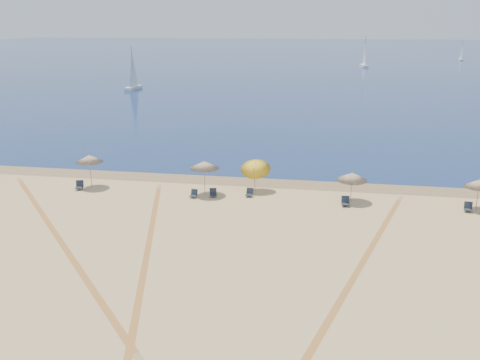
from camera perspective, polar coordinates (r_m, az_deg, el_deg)
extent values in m
plane|color=#0C2151|center=(241.50, 8.49, 13.75)|extent=(500.00, 500.00, 0.00)
plane|color=olive|center=(42.43, 0.91, -0.13)|extent=(500.00, 500.00, 0.00)
cylinder|color=gray|center=(42.36, -16.10, 0.88)|extent=(0.05, 0.05, 2.45)
cone|color=beige|center=(42.09, -16.21, 2.29)|extent=(2.08, 2.08, 0.55)
sphere|color=gray|center=(42.02, -16.25, 2.68)|extent=(0.08, 0.08, 0.08)
cylinder|color=gray|center=(39.02, -3.91, 0.16)|extent=(0.05, 0.05, 2.44)
cone|color=beige|center=(38.73, -3.94, 1.68)|extent=(2.25, 2.25, 0.55)
sphere|color=gray|center=(38.65, -3.95, 2.11)|extent=(0.08, 0.08, 0.08)
cylinder|color=gray|center=(39.31, 1.60, 0.07)|extent=(0.05, 1.06, 2.12)
cone|color=yellow|center=(39.47, 1.70, 1.52)|extent=(2.30, 2.31, 1.49)
sphere|color=gray|center=(39.40, 1.70, 1.94)|extent=(0.08, 0.08, 0.08)
cylinder|color=gray|center=(38.20, 12.12, -0.88)|extent=(0.05, 0.15, 2.03)
cone|color=beige|center=(37.99, 12.20, 0.38)|extent=(2.18, 2.21, 0.66)
sphere|color=gray|center=(37.91, 12.23, 0.82)|extent=(0.08, 0.08, 0.08)
cylinder|color=gray|center=(39.37, 24.64, -1.54)|extent=(0.05, 0.05, 2.03)
cone|color=beige|center=(39.12, 24.79, -0.34)|extent=(1.96, 1.96, 0.55)
sphere|color=gray|center=(39.04, 24.85, 0.08)|extent=(0.08, 0.08, 0.08)
cube|color=black|center=(42.09, -17.22, -0.79)|extent=(0.71, 0.71, 0.05)
cube|color=black|center=(42.28, -17.19, -0.36)|extent=(0.61, 0.36, 0.51)
cylinder|color=#A5A5AD|center=(41.99, -17.64, -1.01)|extent=(0.02, 0.02, 0.19)
cylinder|color=#A5A5AD|center=(41.90, -17.03, -0.99)|extent=(0.02, 0.02, 0.19)
cube|color=black|center=(38.54, -5.16, -1.73)|extent=(0.54, 0.54, 0.04)
cube|color=black|center=(38.69, -5.04, -1.32)|extent=(0.51, 0.23, 0.44)
cylinder|color=#A5A5AD|center=(38.47, -5.50, -1.90)|extent=(0.02, 0.02, 0.16)
cylinder|color=#A5A5AD|center=(38.34, -4.94, -1.95)|extent=(0.02, 0.02, 0.16)
cube|color=black|center=(38.60, -2.95, -1.64)|extent=(0.63, 0.63, 0.05)
cube|color=black|center=(38.77, -2.98, -1.21)|extent=(0.55, 0.32, 0.46)
cylinder|color=#A5A5AD|center=(38.45, -3.32, -1.86)|extent=(0.02, 0.02, 0.17)
cylinder|color=#A5A5AD|center=(38.46, -2.71, -1.84)|extent=(0.02, 0.02, 0.17)
cube|color=black|center=(38.59, 1.02, -1.63)|extent=(0.56, 0.56, 0.05)
cube|color=black|center=(38.75, 1.11, -1.20)|extent=(0.53, 0.24, 0.46)
cylinder|color=#A5A5AD|center=(38.49, 0.68, -1.81)|extent=(0.02, 0.02, 0.17)
cylinder|color=#A5A5AD|center=(38.40, 1.27, -1.86)|extent=(0.02, 0.02, 0.17)
cube|color=black|center=(37.35, 11.52, -2.58)|extent=(0.60, 0.60, 0.05)
cube|color=black|center=(37.54, 11.50, -2.09)|extent=(0.58, 0.24, 0.50)
cylinder|color=#A5A5AD|center=(37.17, 11.17, -2.81)|extent=(0.02, 0.02, 0.19)
cylinder|color=#A5A5AD|center=(37.21, 11.86, -2.83)|extent=(0.02, 0.02, 0.19)
cube|color=black|center=(38.83, 23.77, -2.98)|extent=(0.62, 0.62, 0.05)
cube|color=black|center=(39.00, 23.79, -2.53)|extent=(0.56, 0.28, 0.48)
cylinder|color=#A5A5AD|center=(38.65, 23.51, -3.18)|extent=(0.02, 0.02, 0.18)
cylinder|color=#A5A5AD|center=(38.70, 24.14, -3.23)|extent=(0.02, 0.02, 0.18)
cube|color=white|center=(160.67, 13.45, 12.11)|extent=(2.37, 6.11, 0.65)
cylinder|color=gray|center=(160.41, 13.56, 13.61)|extent=(0.13, 0.13, 8.65)
cube|color=white|center=(104.36, -11.62, 9.87)|extent=(1.70, 5.59, 0.60)
cylinder|color=gray|center=(103.98, -11.75, 12.01)|extent=(0.12, 0.12, 8.03)
cube|color=white|center=(200.56, 23.09, 12.09)|extent=(1.48, 4.51, 0.48)
cylinder|color=gray|center=(200.39, 23.20, 12.98)|extent=(0.10, 0.10, 6.45)
plane|color=tan|center=(27.93, -10.52, -9.81)|extent=(34.35, 34.35, 0.00)
plane|color=tan|center=(28.91, -10.34, -8.84)|extent=(34.35, 34.35, 0.00)
plane|color=tan|center=(26.79, 11.99, -11.12)|extent=(34.69, 34.69, 0.00)
plane|color=tan|center=(27.74, 12.57, -10.13)|extent=(34.69, 34.69, 0.00)
plane|color=tan|center=(32.92, -19.19, -6.26)|extent=(39.49, 39.49, 0.00)
plane|color=tan|center=(33.93, -19.59, -5.61)|extent=(39.49, 39.49, 0.00)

